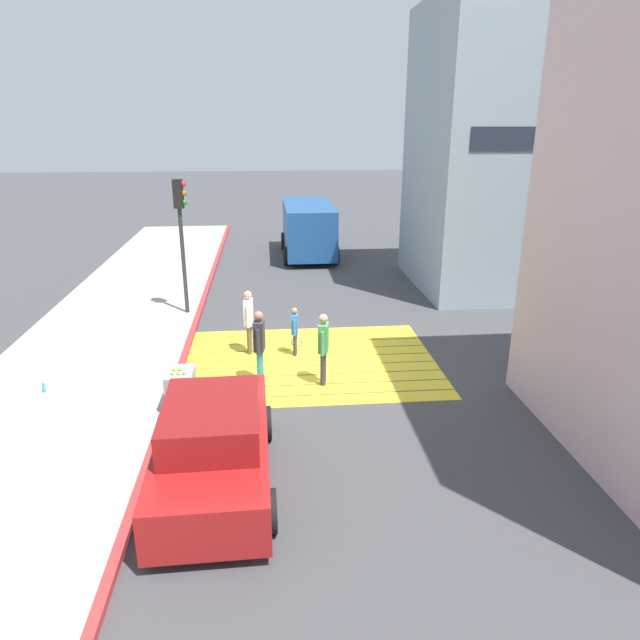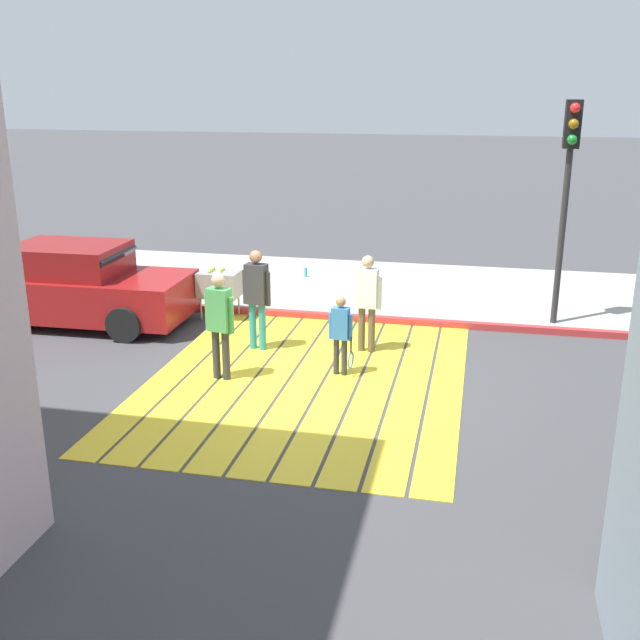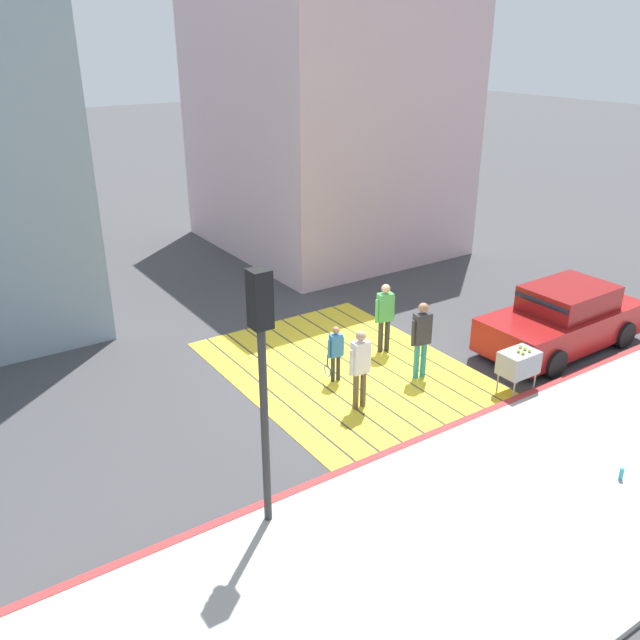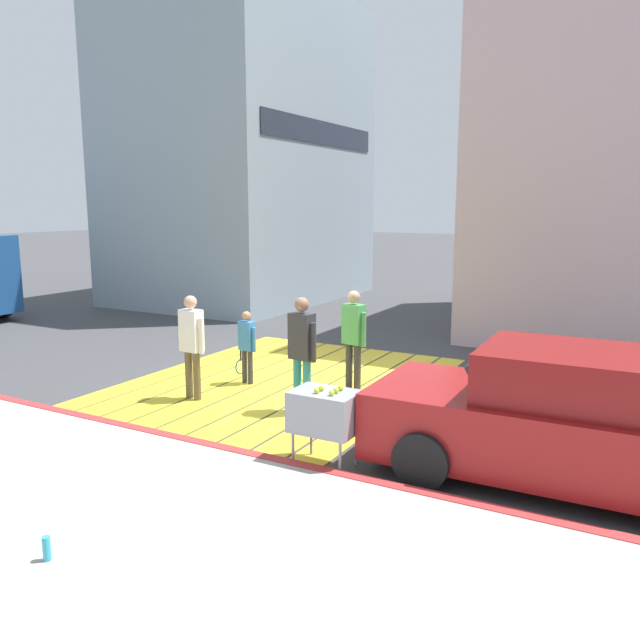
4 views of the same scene
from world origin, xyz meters
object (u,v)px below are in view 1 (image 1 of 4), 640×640
pedestrian_adult_side (323,344)px  traffic_light_corner (181,220)px  pedestrian_adult_trailing (249,318)px  car_parked_near_curb (214,445)px  tennis_ball_cart (180,383)px  pedestrian_adult_lead (259,342)px  pedestrian_child_with_racket (295,329)px  van_down_street (308,228)px  water_bottle (44,388)px

pedestrian_adult_side → traffic_light_corner: bearing=125.2°
pedestrian_adult_trailing → pedestrian_adult_side: 2.71m
car_parked_near_curb → pedestrian_adult_trailing: size_ratio=2.51×
traffic_light_corner → pedestrian_adult_side: size_ratio=2.45×
traffic_light_corner → tennis_ball_cart: 6.94m
tennis_ball_cart → pedestrian_adult_lead: 2.11m
traffic_light_corner → pedestrian_adult_side: (3.79, -5.37, -2.03)m
pedestrian_child_with_racket → tennis_ball_cart: bearing=-130.8°
pedestrian_adult_side → pedestrian_child_with_racket: (-0.57, 1.82, -0.27)m
car_parked_near_curb → tennis_ball_cart: 2.74m
pedestrian_adult_trailing → pedestrian_adult_side: bearing=-49.4°
car_parked_near_curb → pedestrian_adult_lead: bearing=79.1°
traffic_light_corner → pedestrian_adult_side: bearing=-54.8°
traffic_light_corner → van_down_street: bearing=61.4°
traffic_light_corner → water_bottle: 6.64m
pedestrian_adult_side → pedestrian_adult_lead: bearing=173.8°
water_bottle → pedestrian_adult_trailing: bearing=25.5°
pedestrian_adult_lead → pedestrian_child_with_racket: size_ratio=1.36×
car_parked_near_curb → pedestrian_child_with_racket: size_ratio=3.29×
tennis_ball_cart → pedestrian_adult_side: (3.11, 1.12, 0.31)m
water_bottle → pedestrian_adult_trailing: 5.08m
traffic_light_corner → water_bottle: (-2.50, -5.47, -2.81)m
pedestrian_adult_lead → pedestrian_child_with_racket: pedestrian_adult_lead is taller
pedestrian_adult_lead → van_down_street: bearing=81.0°
car_parked_near_curb → pedestrian_adult_side: size_ratio=2.50×
van_down_street → tennis_ball_cart: (-3.75, -14.63, -0.58)m
pedestrian_adult_trailing → traffic_light_corner: bearing=121.4°
water_bottle → pedestrian_adult_trailing: size_ratio=0.13×
van_down_street → pedestrian_adult_lead: van_down_street is taller
car_parked_near_curb → pedestrian_adult_lead: 3.95m
car_parked_near_curb → pedestrian_adult_lead: pedestrian_adult_lead is taller
water_bottle → tennis_ball_cart: bearing=-17.8°
car_parked_near_curb → traffic_light_corner: traffic_light_corner is taller
traffic_light_corner → pedestrian_child_with_racket: traffic_light_corner is taller
water_bottle → pedestrian_adult_lead: bearing=3.1°
pedestrian_adult_trailing → pedestrian_adult_side: size_ratio=1.00×
tennis_ball_cart → pedestrian_adult_side: pedestrian_adult_side is taller
water_bottle → car_parked_near_curb: bearing=-41.4°
pedestrian_adult_side → pedestrian_child_with_racket: 1.93m
pedestrian_adult_trailing → van_down_street: bearing=78.2°
car_parked_near_curb → traffic_light_corner: size_ratio=1.02×
pedestrian_adult_side → tennis_ball_cart: bearing=-160.1°
traffic_light_corner → pedestrian_child_with_racket: bearing=-47.8°
water_bottle → pedestrian_child_with_racket: bearing=18.6°
van_down_street → pedestrian_adult_side: van_down_street is taller
car_parked_near_curb → tennis_ball_cart: car_parked_near_curb is taller
tennis_ball_cart → pedestrian_adult_trailing: bearing=67.0°
pedestrian_adult_lead → pedestrian_child_with_racket: 1.91m
traffic_light_corner → pedestrian_child_with_racket: size_ratio=3.22×
van_down_street → water_bottle: (-6.93, -13.61, -1.05)m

